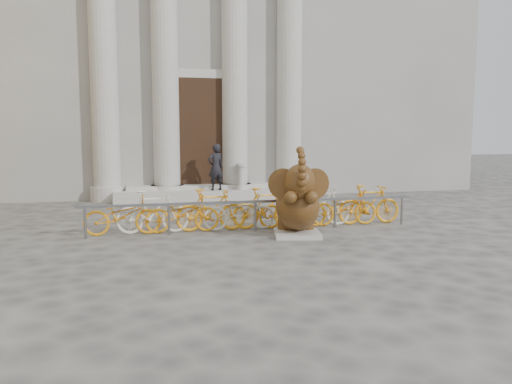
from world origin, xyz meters
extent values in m
plane|color=#474442|center=(0.00, 0.00, 0.00)|extent=(80.00, 80.00, 0.00)
cube|color=gray|center=(0.00, 15.00, 6.00)|extent=(22.00, 10.00, 12.00)
cube|color=black|center=(0.00, 9.92, 2.30)|extent=(2.40, 0.16, 4.00)
cylinder|color=#A8A59E|center=(-3.20, 9.80, 4.00)|extent=(0.90, 0.90, 8.00)
cylinder|color=#A8A59E|center=(-1.20, 9.80, 4.00)|extent=(0.90, 0.90, 8.00)
cylinder|color=#A8A59E|center=(1.20, 9.80, 4.00)|extent=(0.90, 0.90, 8.00)
cylinder|color=#A8A59E|center=(3.20, 9.80, 4.00)|extent=(0.90, 0.90, 8.00)
cube|color=#A8A59E|center=(0.00, 9.40, 0.18)|extent=(6.00, 1.20, 0.36)
cube|color=#A8A59E|center=(1.26, 2.73, 0.05)|extent=(1.16, 1.08, 0.10)
ellipsoid|color=black|center=(1.31, 2.95, 0.40)|extent=(0.98, 0.95, 0.64)
ellipsoid|color=black|center=(1.27, 2.75, 0.68)|extent=(1.18, 1.37, 1.04)
cylinder|color=black|center=(1.07, 3.13, 0.23)|extent=(0.35, 0.35, 0.26)
cylinder|color=black|center=(1.60, 3.02, 0.23)|extent=(0.35, 0.35, 0.26)
cylinder|color=black|center=(0.97, 2.41, 0.88)|extent=(0.35, 0.63, 0.40)
cylinder|color=black|center=(1.40, 2.32, 0.88)|extent=(0.35, 0.63, 0.40)
ellipsoid|color=black|center=(1.20, 2.40, 1.24)|extent=(0.79, 0.76, 0.80)
cylinder|color=black|center=(0.89, 2.59, 1.20)|extent=(0.62, 0.38, 0.68)
cylinder|color=black|center=(1.55, 2.45, 1.20)|extent=(0.68, 0.13, 0.68)
cone|color=beige|center=(1.04, 2.23, 1.08)|extent=(0.08, 0.23, 0.11)
cone|color=beige|center=(1.27, 2.18, 1.08)|extent=(0.16, 0.24, 0.11)
cube|color=slate|center=(0.48, 3.54, 0.70)|extent=(8.00, 0.06, 0.06)
cylinder|color=slate|center=(-3.32, 3.54, 0.35)|extent=(0.06, 0.06, 0.70)
cylinder|color=slate|center=(-1.52, 3.54, 0.35)|extent=(0.06, 0.06, 0.70)
cylinder|color=slate|center=(0.48, 3.54, 0.35)|extent=(0.06, 0.06, 0.70)
cylinder|color=slate|center=(2.48, 3.54, 0.35)|extent=(0.06, 0.06, 0.70)
cylinder|color=slate|center=(4.28, 3.54, 0.35)|extent=(0.06, 0.06, 0.70)
imported|color=orange|center=(-2.54, 3.79, 0.50)|extent=(1.70, 0.50, 1.00)
imported|color=beige|center=(-1.87, 3.79, 0.50)|extent=(1.66, 0.47, 1.00)
imported|color=orange|center=(-1.20, 3.79, 0.50)|extent=(1.70, 0.50, 1.00)
imported|color=orange|center=(-0.53, 3.79, 0.50)|extent=(1.66, 0.47, 1.00)
imported|color=beige|center=(0.15, 3.79, 0.50)|extent=(1.70, 0.50, 1.00)
imported|color=orange|center=(0.82, 3.79, 0.50)|extent=(1.66, 0.47, 1.00)
imported|color=orange|center=(1.49, 3.79, 0.50)|extent=(1.70, 0.50, 1.00)
imported|color=beige|center=(2.16, 3.79, 0.50)|extent=(1.66, 0.47, 1.00)
imported|color=orange|center=(2.83, 3.79, 0.50)|extent=(1.70, 0.50, 1.00)
imported|color=orange|center=(3.50, 3.79, 0.50)|extent=(1.66, 0.47, 1.00)
imported|color=black|center=(0.39, 9.05, 1.15)|extent=(0.67, 0.56, 1.57)
cylinder|color=#A8A59E|center=(1.28, 9.10, 0.41)|extent=(0.36, 0.36, 0.11)
cylinder|color=#A8A59E|center=(1.28, 9.10, 0.77)|extent=(0.25, 0.25, 0.82)
cylinder|color=#A8A59E|center=(1.28, 9.10, 1.20)|extent=(0.36, 0.36, 0.09)
camera|label=1|loc=(-2.14, -7.72, 2.29)|focal=35.00mm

